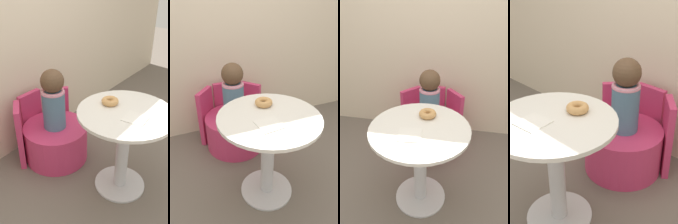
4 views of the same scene
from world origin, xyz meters
TOP-DOWN VIEW (x-y plane):
  - ground_plane at (0.00, 0.00)m, footprint 12.00×12.00m
  - back_wall at (0.00, 1.13)m, footprint 6.00×0.06m
  - round_table at (-0.01, -0.00)m, footprint 0.73×0.73m
  - tub_chair at (-0.05, 0.69)m, footprint 0.60×0.60m
  - booth_backrest at (-0.05, 0.94)m, footprint 0.70×0.25m
  - child_figure at (-0.05, 0.69)m, footprint 0.21×0.21m
  - donut at (0.02, 0.16)m, footprint 0.13×0.13m
  - paper_napkin at (-0.06, -0.10)m, footprint 0.17×0.17m

SIDE VIEW (x-z plane):
  - ground_plane at x=0.00m, z-range 0.00..0.00m
  - tub_chair at x=-0.05m, z-range 0.00..0.35m
  - booth_backrest at x=-0.05m, z-range 0.00..0.60m
  - round_table at x=-0.01m, z-range 0.15..0.88m
  - child_figure at x=-0.05m, z-range 0.36..0.92m
  - paper_napkin at x=-0.06m, z-range 0.73..0.74m
  - donut at x=0.02m, z-range 0.73..0.78m
  - back_wall at x=0.00m, z-range 0.00..2.40m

